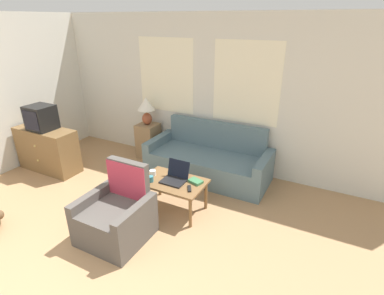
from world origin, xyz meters
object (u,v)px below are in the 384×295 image
object	(u,v)px
cup_navy	(151,179)
cup_yellow	(153,173)
table_lamp	(146,107)
book_red	(196,181)
tv_remote	(189,189)
coffee_table	(173,185)
couch	(209,161)
armchair	(118,217)
laptop	(175,176)
television	(41,118)

from	to	relation	value
cup_navy	cup_yellow	size ratio (longest dim) A/B	0.90
table_lamp	book_red	bearing A→B (deg)	-36.34
table_lamp	tv_remote	world-z (taller)	table_lamp
table_lamp	coffee_table	size ratio (longest dim) A/B	0.59
couch	armchair	xyz separation A→B (m)	(-0.34, -1.94, 0.01)
laptop	tv_remote	xyz separation A→B (m)	(0.28, -0.12, -0.05)
table_lamp	coffee_table	world-z (taller)	table_lamp
table_lamp	tv_remote	bearing A→B (deg)	-40.42
couch	television	xyz separation A→B (m)	(-2.60, -1.11, 0.70)
television	table_lamp	bearing A→B (deg)	45.20
couch	book_red	world-z (taller)	couch
tv_remote	television	bearing A→B (deg)	177.45
laptop	book_red	size ratio (longest dim) A/B	1.52
table_lamp	cup_yellow	distance (m)	1.70
coffee_table	book_red	xyz separation A→B (m)	(0.29, 0.11, 0.07)
laptop	book_red	bearing A→B (deg)	15.01
cup_navy	armchair	bearing A→B (deg)	-95.05
laptop	book_red	world-z (taller)	laptop
coffee_table	tv_remote	bearing A→B (deg)	-16.06
television	cup_yellow	world-z (taller)	television
couch	laptop	size ratio (longest dim) A/B	6.38
laptop	couch	bearing A→B (deg)	89.86
book_red	television	bearing A→B (deg)	-178.67
laptop	coffee_table	bearing A→B (deg)	-111.58
television	laptop	bearing A→B (deg)	-0.15
coffee_table	table_lamp	bearing A→B (deg)	135.66
couch	table_lamp	world-z (taller)	table_lamp
armchair	laptop	bearing A→B (deg)	67.82
coffee_table	laptop	distance (m)	0.12
armchair	laptop	distance (m)	0.92
armchair	book_red	size ratio (longest dim) A/B	4.35
cup_yellow	book_red	bearing A→B (deg)	8.71
table_lamp	coffee_table	xyz separation A→B (m)	(1.33, -1.30, -0.59)
table_lamp	coffee_table	bearing A→B (deg)	-44.34
cup_yellow	book_red	size ratio (longest dim) A/B	0.42
couch	tv_remote	distance (m)	1.29
table_lamp	cup_navy	bearing A→B (deg)	-53.68
armchair	book_red	world-z (taller)	armchair
couch	table_lamp	distance (m)	1.54
cup_yellow	book_red	distance (m)	0.64
television	table_lamp	world-z (taller)	table_lamp
book_red	tv_remote	distance (m)	0.20
book_red	couch	bearing A→B (deg)	104.59
table_lamp	laptop	size ratio (longest dim) A/B	1.61
laptop	cup_navy	distance (m)	0.34
table_lamp	laptop	xyz separation A→B (m)	(1.35, -1.27, -0.48)
table_lamp	tv_remote	distance (m)	2.20
tv_remote	cup_navy	bearing A→B (deg)	-173.37
tv_remote	laptop	bearing A→B (deg)	156.78
couch	table_lamp	size ratio (longest dim) A/B	3.97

